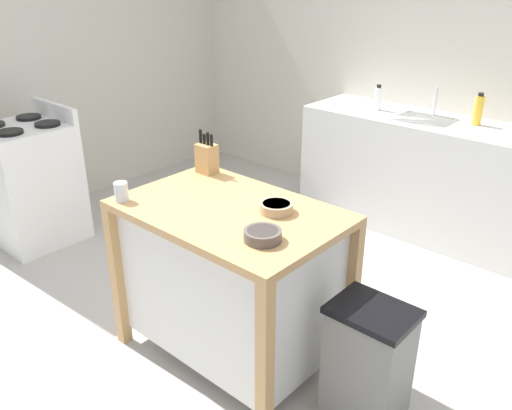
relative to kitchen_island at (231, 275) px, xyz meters
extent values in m
plane|color=#ADA8A0|center=(-0.15, 0.13, -0.49)|extent=(5.97, 5.97, 0.00)
cube|color=beige|center=(-0.15, 2.46, 0.81)|extent=(4.97, 0.10, 2.60)
cube|color=beige|center=(-2.64, 1.00, 0.81)|extent=(0.10, 2.94, 2.60)
cube|color=tan|center=(0.00, 0.00, 0.37)|extent=(1.12, 0.74, 0.04)
cube|color=silver|center=(0.00, 0.00, -0.02)|extent=(1.02, 0.64, 0.74)
cube|color=tan|center=(-0.53, -0.34, -0.07)|extent=(0.06, 0.06, 0.84)
cube|color=tan|center=(0.53, -0.34, -0.07)|extent=(0.06, 0.06, 0.84)
cube|color=tan|center=(-0.53, 0.34, -0.07)|extent=(0.06, 0.06, 0.84)
cube|color=tan|center=(0.53, 0.34, -0.07)|extent=(0.06, 0.06, 0.84)
cube|color=tan|center=(-0.44, 0.27, 0.47)|extent=(0.11, 0.09, 0.17)
cylinder|color=black|center=(-0.48, 0.27, 0.60)|extent=(0.02, 0.02, 0.08)
cylinder|color=black|center=(-0.46, 0.27, 0.59)|extent=(0.02, 0.02, 0.06)
cylinder|color=black|center=(-0.43, 0.27, 0.59)|extent=(0.02, 0.02, 0.07)
cylinder|color=black|center=(-0.40, 0.27, 0.59)|extent=(0.02, 0.02, 0.07)
cylinder|color=#564C47|center=(0.34, -0.14, 0.41)|extent=(0.17, 0.17, 0.05)
cylinder|color=#342D2A|center=(0.34, -0.14, 0.43)|extent=(0.14, 0.14, 0.01)
cylinder|color=tan|center=(0.20, 0.12, 0.41)|extent=(0.16, 0.16, 0.05)
cylinder|color=brown|center=(0.20, 0.12, 0.43)|extent=(0.14, 0.14, 0.01)
cylinder|color=silver|center=(-0.47, -0.30, 0.44)|extent=(0.07, 0.07, 0.10)
cube|color=slate|center=(0.80, 0.06, -0.19)|extent=(0.34, 0.26, 0.60)
cube|color=black|center=(0.80, 0.06, 0.12)|extent=(0.36, 0.28, 0.03)
cube|color=silver|center=(0.03, 2.11, -0.04)|extent=(1.87, 0.60, 0.91)
cube|color=silver|center=(0.03, 2.09, 0.40)|extent=(0.44, 0.36, 0.03)
cylinder|color=#B7BCC1|center=(0.03, 2.25, 0.53)|extent=(0.02, 0.02, 0.22)
cylinder|color=white|center=(-0.39, 2.11, 0.51)|extent=(0.06, 0.06, 0.18)
cylinder|color=black|center=(-0.39, 2.11, 0.61)|extent=(0.04, 0.04, 0.02)
cylinder|color=yellow|center=(0.37, 2.20, 0.52)|extent=(0.07, 0.07, 0.21)
cylinder|color=black|center=(0.37, 2.20, 0.64)|extent=(0.04, 0.04, 0.02)
cube|color=silver|center=(-2.09, -0.03, -0.04)|extent=(0.60, 0.60, 0.91)
cube|color=silver|center=(-2.09, 0.25, 0.48)|extent=(0.60, 0.04, 0.12)
cylinder|color=black|center=(-1.95, -0.17, 0.43)|extent=(0.18, 0.18, 0.02)
cylinder|color=black|center=(-2.23, 0.11, 0.43)|extent=(0.18, 0.18, 0.02)
cylinder|color=black|center=(-1.95, 0.11, 0.43)|extent=(0.18, 0.18, 0.02)
camera|label=1|loc=(1.68, -1.69, 1.49)|focal=37.31mm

